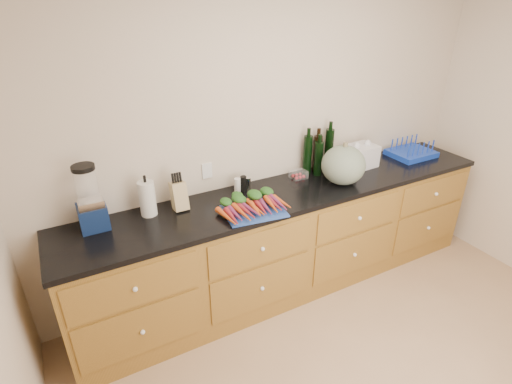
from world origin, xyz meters
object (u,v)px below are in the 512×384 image
carrots (251,205)px  dish_rack (411,152)px  blender_appliance (90,202)px  knife_block (179,196)px  paper_towel (147,198)px  cutting_board (254,211)px  tomato_box (298,175)px  squash (343,165)px

carrots → dish_rack: size_ratio=1.19×
blender_appliance → knife_block: bearing=-1.7°
blender_appliance → paper_towel: blender_appliance is taller
cutting_board → knife_block: knife_block is taller
knife_block → dish_rack: (2.29, -0.06, -0.06)m
tomato_box → knife_block: bearing=-178.4°
paper_towel → dish_rack: paper_towel is taller
cutting_board → blender_appliance: (-1.04, 0.32, 0.19)m
carrots → squash: bearing=2.7°
paper_towel → tomato_box: bearing=0.4°
cutting_board → blender_appliance: blender_appliance is taller
blender_appliance → tomato_box: blender_appliance is taller
carrots → tomato_box: (0.60, 0.29, -0.01)m
squash → cutting_board: bearing=-174.8°
carrots → dish_rack: bearing=6.3°
tomato_box → dish_rack: size_ratio=0.33×
paper_towel → tomato_box: paper_towel is taller
squash → blender_appliance: 1.92m
paper_towel → dish_rack: 2.51m
squash → dish_rack: (0.98, 0.16, -0.12)m
cutting_board → carrots: bearing=90.0°
cutting_board → squash: squash is taller
cutting_board → paper_towel: 0.75m
cutting_board → squash: 0.88m
carrots → dish_rack: 1.85m
cutting_board → paper_towel: bearing=154.5°
cutting_board → tomato_box: tomato_box is taller
blender_appliance → dish_rack: blender_appliance is taller
carrots → knife_block: size_ratio=2.36×
blender_appliance → tomato_box: 1.65m
cutting_board → squash: size_ratio=1.20×
blender_appliance → paper_towel: 0.37m
squash → tomato_box: 0.38m
cutting_board → squash: bearing=5.2°
carrots → dish_rack: dish_rack is taller
squash → blender_appliance: size_ratio=0.79×
paper_towel → knife_block: 0.22m
carrots → blender_appliance: (-1.04, 0.28, 0.16)m
blender_appliance → paper_towel: (0.37, 0.00, -0.07)m
paper_towel → dish_rack: (2.51, -0.08, -0.09)m
paper_towel → blender_appliance: bearing=-179.6°
squash → blender_appliance: bearing=172.8°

